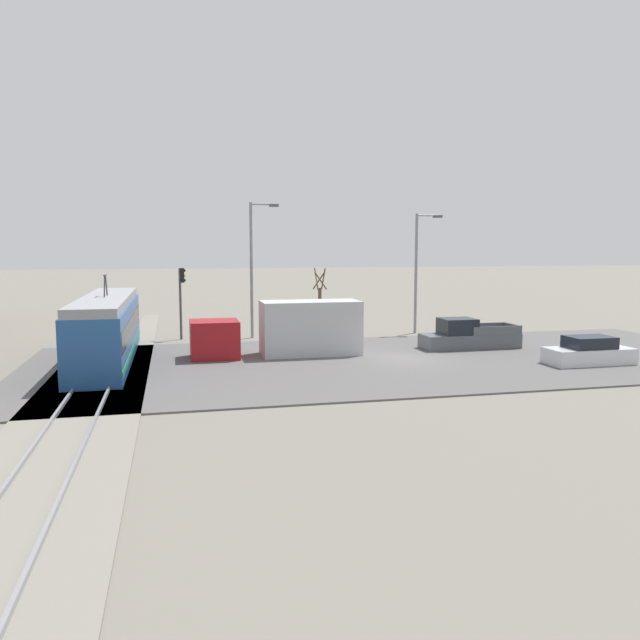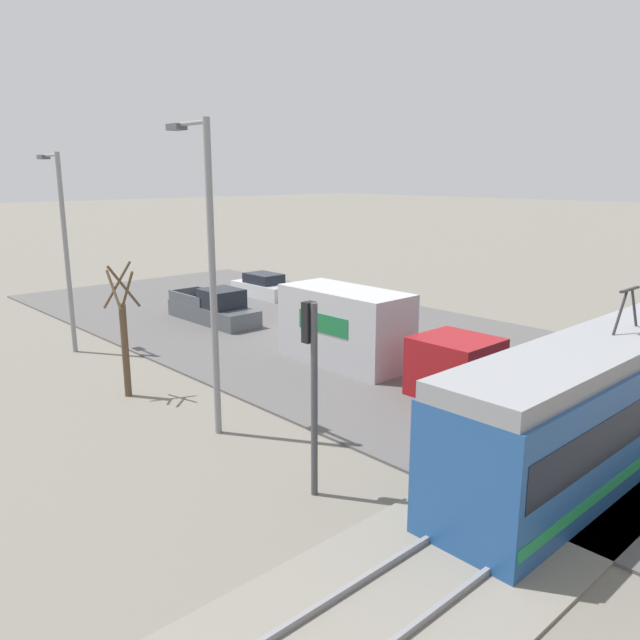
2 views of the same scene
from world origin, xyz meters
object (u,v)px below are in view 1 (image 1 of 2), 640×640
Objects in this scene: light_rail_tram at (107,330)px; pickup_truck at (468,337)px; box_truck at (288,330)px; street_tree at (320,304)px; street_lamp_near_crossing at (419,265)px; sedan_car_0 at (589,352)px; street_lamp_mid_block at (254,261)px; traffic_light_pole at (181,293)px.

light_rail_tram reaches higher than pickup_truck.
street_tree reaches higher than box_truck.
box_truck is at bearing 124.38° from street_lamp_near_crossing.
sedan_car_0 is 0.49× the size of street_lamp_mid_block.
sedan_car_0 is at bearing -142.94° from street_tree.
street_lamp_near_crossing is at bearing -55.62° from box_truck.
light_rail_tram is 20.54m from pickup_truck.
box_truck is 8.55m from street_lamp_mid_block.
street_tree is 7.52m from street_lamp_near_crossing.
traffic_light_pole is (8.04, 5.63, 1.62)m from box_truck.
pickup_truck is 14.75m from street_lamp_mid_block.
street_lamp_mid_block reaches higher than sedan_car_0.
street_lamp_mid_block is at bearing 56.57° from pickup_truck.
traffic_light_pole is at bearing 85.54° from street_lamp_mid_block.
pickup_truck is 11.01m from street_tree.
light_rail_tram is 9.62m from box_truck.
light_rail_tram is 25.18m from sedan_car_0.
street_lamp_mid_block is (7.67, 0.85, 3.68)m from box_truck.
street_lamp_near_crossing reaches higher than box_truck.
light_rail_tram is 1.74× the size of street_lamp_near_crossing.
box_truck reaches higher than pickup_truck.
sedan_car_0 is 21.28m from street_lamp_mid_block.
box_truck reaches higher than sedan_car_0.
street_tree reaches higher than pickup_truck.
street_lamp_mid_block reaches higher than street_tree.
box_truck is 1.04× the size of street_lamp_mid_block.
box_truck is 1.99× the size of traffic_light_pole.
traffic_light_pole reaches higher than light_rail_tram.
sedan_car_0 is 0.53× the size of street_lamp_near_crossing.
street_lamp_near_crossing is at bearing -163.88° from sedan_car_0.
street_lamp_mid_block reaches higher than box_truck.
street_lamp_mid_block is (7.76, 11.75, 4.39)m from pickup_truck.
street_lamp_mid_block reaches higher than light_rail_tram.
pickup_truck is at bearing -116.20° from traffic_light_pole.
light_rail_tram is 3.29× the size of sedan_car_0.
pickup_truck is 8.48m from street_lamp_near_crossing.
light_rail_tram is at bearing 120.01° from street_tree.
sedan_car_0 is (-6.21, -14.65, -0.80)m from box_truck.
box_truck is 2.01× the size of street_tree.
light_rail_tram is at bearing 108.70° from street_lamp_near_crossing.
street_tree is (8.19, -3.77, 0.65)m from box_truck.
traffic_light_pole is 5.22m from street_lamp_mid_block.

